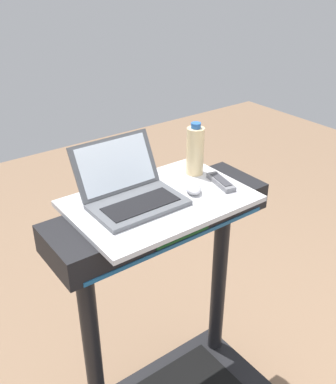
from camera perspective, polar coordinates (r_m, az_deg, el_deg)
desk_board at (r=1.68m, az=-1.02°, el=-1.15°), size 0.68×0.46×0.02m
laptop at (r=1.63m, az=-4.80°, el=0.10°), size 0.34×0.31×0.21m
computer_mouse at (r=1.71m, az=3.27°, el=0.53°), size 0.10×0.12×0.03m
water_bottle at (r=1.83m, az=3.51°, el=5.38°), size 0.07×0.07×0.22m
tv_remote at (r=1.78m, az=6.83°, el=1.30°), size 0.08×0.17×0.02m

